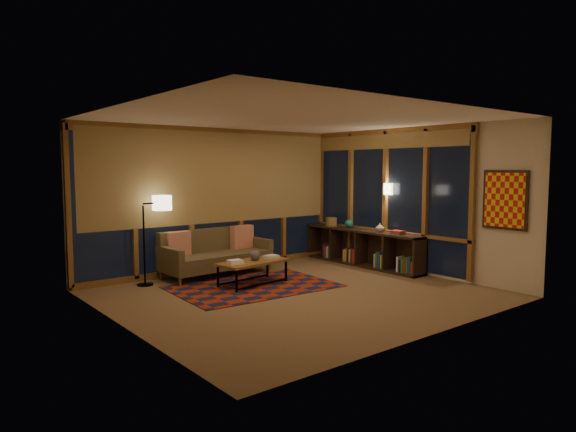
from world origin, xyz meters
TOP-DOWN VIEW (x-y plane):
  - floor at (0.00, 0.00)m, footprint 5.50×5.00m
  - ceiling at (0.00, 0.00)m, footprint 5.50×5.00m
  - walls at (0.00, 0.00)m, footprint 5.51×5.01m
  - window_wall_back at (0.00, 2.43)m, footprint 5.30×0.16m
  - window_wall_right at (2.68, 0.60)m, footprint 0.16×3.70m
  - wall_art at (2.71, -1.85)m, footprint 0.06×0.74m
  - wall_sconce at (2.62, 0.45)m, footprint 0.12×0.18m
  - sofa at (-0.26, 2.00)m, footprint 2.04×0.91m
  - pillow_left at (-0.94, 2.18)m, footprint 0.43×0.15m
  - pillow_right at (0.41, 2.19)m, footprint 0.47×0.19m
  - area_rug at (-0.27, 0.81)m, footprint 2.68×1.87m
  - coffee_table at (-0.19, 0.95)m, footprint 1.27×0.71m
  - book_stack_a at (-0.58, 0.90)m, footprint 0.24×0.20m
  - book_stack_b at (0.22, 1.01)m, footprint 0.23×0.19m
  - ceramic_pot at (-0.13, 0.97)m, footprint 0.18×0.18m
  - floor_lamp at (-1.62, 2.05)m, footprint 0.52×0.36m
  - bookshelf at (2.49, 1.00)m, footprint 0.40×2.89m
  - basket at (2.47, 1.87)m, footprint 0.25×0.25m
  - teal_bowl at (2.49, 1.37)m, footprint 0.19×0.19m
  - vase at (2.49, 0.53)m, footprint 0.17×0.17m
  - shelf_book_stack at (2.49, 0.10)m, footprint 0.23×0.28m

SIDE VIEW (x-z plane):
  - floor at x=0.00m, z-range -0.01..0.01m
  - area_rug at x=-0.27m, z-range 0.00..0.01m
  - coffee_table at x=-0.19m, z-range 0.00..0.40m
  - bookshelf at x=2.49m, z-range 0.00..0.72m
  - sofa at x=-0.26m, z-range 0.00..0.82m
  - book_stack_b at x=0.22m, z-range 0.40..0.45m
  - book_stack_a at x=-0.58m, z-range 0.40..0.47m
  - ceramic_pot at x=-0.13m, z-range 0.40..0.58m
  - pillow_left at x=-0.94m, z-range 0.41..0.84m
  - pillow_right at x=0.41m, z-range 0.41..0.87m
  - floor_lamp at x=-1.62m, z-range 0.00..1.50m
  - shelf_book_stack at x=2.49m, z-range 0.72..0.79m
  - teal_bowl at x=2.49m, z-range 0.72..0.90m
  - vase at x=2.49m, z-range 0.72..0.90m
  - basket at x=2.47m, z-range 0.72..0.90m
  - walls at x=0.00m, z-range 0.00..2.70m
  - window_wall_back at x=0.00m, z-range 0.05..2.65m
  - window_wall_right at x=2.68m, z-range 0.05..2.65m
  - wall_art at x=2.71m, z-range 0.98..1.92m
  - wall_sconce at x=2.62m, z-range 1.44..1.66m
  - ceiling at x=0.00m, z-range 2.70..2.71m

